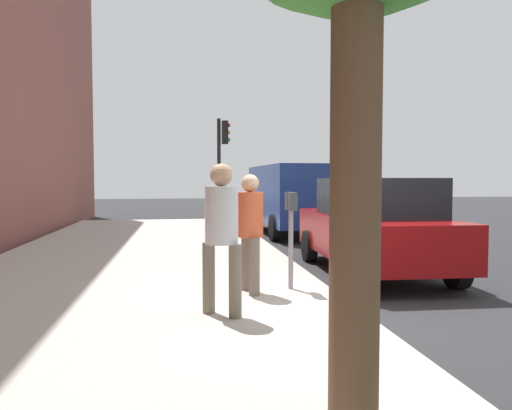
% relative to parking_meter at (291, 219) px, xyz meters
% --- Properties ---
extents(ground_plane, '(80.00, 80.00, 0.00)m').
position_rel_parking_meter_xyz_m(ground_plane, '(-0.87, -0.59, -1.17)').
color(ground_plane, '#2B2B2D').
rests_on(ground_plane, ground).
extents(sidewalk_slab, '(28.00, 6.00, 0.15)m').
position_rel_parking_meter_xyz_m(sidewalk_slab, '(-0.87, 2.41, -1.09)').
color(sidewalk_slab, '#B7B2A8').
rests_on(sidewalk_slab, ground_plane).
extents(parking_meter, '(0.36, 0.12, 1.41)m').
position_rel_parking_meter_xyz_m(parking_meter, '(0.00, 0.00, 0.00)').
color(parking_meter, gray).
rests_on(parking_meter, sidewalk_slab).
extents(pedestrian_at_meter, '(0.51, 0.36, 1.67)m').
position_rel_parking_meter_xyz_m(pedestrian_at_meter, '(-0.17, 0.62, -0.05)').
color(pedestrian_at_meter, '#726656').
rests_on(pedestrian_at_meter, sidewalk_slab).
extents(pedestrian_bystander, '(0.41, 0.44, 1.78)m').
position_rel_parking_meter_xyz_m(pedestrian_bystander, '(-1.27, 1.11, 0.04)').
color(pedestrian_bystander, '#726656').
rests_on(pedestrian_bystander, sidewalk_slab).
extents(parked_sedan_near, '(4.46, 2.08, 1.77)m').
position_rel_parking_meter_xyz_m(parked_sedan_near, '(1.66, -1.94, -0.27)').
color(parked_sedan_near, maroon).
rests_on(parked_sedan_near, ground_plane).
extents(parked_van_far, '(5.24, 2.21, 2.18)m').
position_rel_parking_meter_xyz_m(parked_van_far, '(8.39, -1.94, 0.09)').
color(parked_van_far, navy).
rests_on(parked_van_far, ground_plane).
extents(traffic_signal, '(0.24, 0.44, 3.60)m').
position_rel_parking_meter_xyz_m(traffic_signal, '(9.39, 0.23, 1.41)').
color(traffic_signal, black).
rests_on(traffic_signal, sidewalk_slab).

